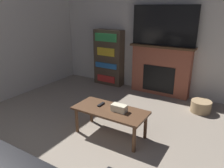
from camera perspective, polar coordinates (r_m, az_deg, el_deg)
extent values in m
cube|color=beige|center=(4.95, 9.73, 13.65)|extent=(5.46, 0.06, 2.70)
cube|color=brown|center=(4.85, 12.56, 3.32)|extent=(1.26, 0.22, 1.03)
cube|color=black|center=(4.79, 11.97, 1.25)|extent=(0.70, 0.01, 0.57)
cube|color=#4C331E|center=(4.72, 12.95, 9.54)|extent=(1.36, 0.28, 0.04)
cube|color=black|center=(4.67, 13.35, 14.63)|extent=(1.34, 0.03, 0.80)
cube|color=black|center=(4.66, 13.29, 14.62)|extent=(1.30, 0.01, 0.77)
cube|color=brown|center=(3.19, -0.49, -6.89)|extent=(1.09, 0.49, 0.03)
cylinder|color=brown|center=(3.41, -9.18, -9.31)|extent=(0.05, 0.05, 0.39)
cylinder|color=brown|center=(2.96, 5.79, -14.08)|extent=(0.05, 0.05, 0.39)
cylinder|color=brown|center=(3.67, -5.41, -6.98)|extent=(0.05, 0.05, 0.39)
cylinder|color=brown|center=(3.25, 8.71, -10.86)|extent=(0.05, 0.05, 0.39)
cube|color=beige|center=(3.11, 1.87, -6.28)|extent=(0.22, 0.12, 0.10)
cube|color=black|center=(3.32, -2.88, -5.35)|extent=(0.04, 0.15, 0.02)
cube|color=#4C3D2D|center=(5.34, -0.81, 6.89)|extent=(0.72, 0.26, 1.33)
cube|color=red|center=(5.36, -1.60, 1.38)|extent=(0.49, 0.03, 0.16)
cube|color=#2D70B7|center=(5.26, -1.64, 4.82)|extent=(0.58, 0.03, 0.12)
cube|color=gold|center=(5.19, -1.67, 8.39)|extent=(0.47, 0.03, 0.19)
cube|color=green|center=(5.14, -1.71, 12.03)|extent=(0.58, 0.03, 0.18)
cylinder|color=tan|center=(4.34, 22.20, -5.42)|extent=(0.36, 0.36, 0.21)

